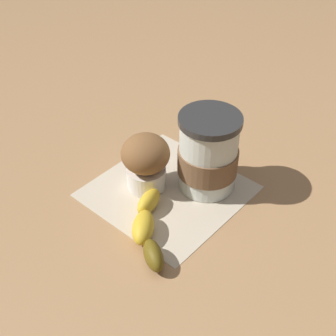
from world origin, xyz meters
TOP-DOWN VIEW (x-y plane):
  - ground_plane at (0.00, 0.00)m, footprint 3.00×3.00m
  - paper_napkin at (0.00, 0.00)m, footprint 0.24×0.24m
  - coffee_cup at (-0.05, 0.04)m, footprint 0.09×0.09m
  - muffin at (0.01, -0.03)m, footprint 0.07×0.07m
  - banana at (0.09, 0.03)m, footprint 0.13×0.11m

SIDE VIEW (x-z plane):
  - ground_plane at x=0.00m, z-range 0.00..0.00m
  - paper_napkin at x=0.00m, z-range 0.00..0.00m
  - banana at x=0.09m, z-range 0.00..0.03m
  - muffin at x=0.01m, z-range 0.01..0.10m
  - coffee_cup at x=-0.05m, z-range 0.00..0.12m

